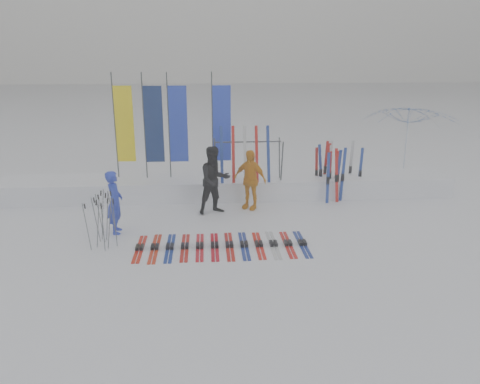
{
  "coord_description": "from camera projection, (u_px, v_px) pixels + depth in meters",
  "views": [
    {
      "loc": [
        -0.62,
        -9.56,
        4.35
      ],
      "look_at": [
        0.2,
        1.6,
        1.0
      ],
      "focal_mm": 35.0,
      "sensor_mm": 36.0,
      "label": 1
    }
  ],
  "objects": [
    {
      "name": "ski_rack",
      "position": [
        248.0,
        155.0,
        14.08
      ],
      "size": [
        2.04,
        0.8,
        1.23
      ],
      "color": "#383A3F",
      "rests_on": "ground"
    },
    {
      "name": "feather_flags",
      "position": [
        169.0,
        124.0,
        14.2
      ],
      "size": [
        3.54,
        0.17,
        3.2
      ],
      "color": "#383A3F",
      "rests_on": "ground"
    },
    {
      "name": "ground",
      "position": [
        236.0,
        256.0,
        10.42
      ],
      "size": [
        120.0,
        120.0,
        0.0
      ],
      "primitive_type": "plane",
      "color": "white",
      "rests_on": "ground"
    },
    {
      "name": "tent_canopy",
      "position": [
        408.0,
        146.0,
        15.44
      ],
      "size": [
        3.66,
        3.71,
        2.76
      ],
      "primitive_type": "imported",
      "rotation": [
        0.0,
        0.0,
        0.25
      ],
      "color": "white",
      "rests_on": "ground"
    },
    {
      "name": "person_yellow",
      "position": [
        250.0,
        180.0,
        13.35
      ],
      "size": [
        1.08,
        0.9,
        1.72
      ],
      "primitive_type": "imported",
      "rotation": [
        0.0,
        0.0,
        -0.57
      ],
      "color": "orange",
      "rests_on": "ground"
    },
    {
      "name": "pole_cluster",
      "position": [
        103.0,
        220.0,
        10.86
      ],
      "size": [
        0.66,
        0.86,
        1.24
      ],
      "color": "#595B60",
      "rests_on": "ground"
    },
    {
      "name": "upright_skis",
      "position": [
        334.0,
        172.0,
        14.46
      ],
      "size": [
        1.43,
        1.1,
        1.69
      ],
      "color": "navy",
      "rests_on": "ground"
    },
    {
      "name": "ski_row",
      "position": [
        222.0,
        245.0,
        10.89
      ],
      "size": [
        3.96,
        1.7,
        0.07
      ],
      "color": "red",
      "rests_on": "ground"
    },
    {
      "name": "snow_bank",
      "position": [
        227.0,
        186.0,
        14.73
      ],
      "size": [
        14.0,
        1.6,
        0.6
      ],
      "primitive_type": "cube",
      "color": "white",
      "rests_on": "ground"
    },
    {
      "name": "person_black",
      "position": [
        215.0,
        180.0,
        12.94
      ],
      "size": [
        1.12,
        1.01,
        1.9
      ],
      "primitive_type": "imported",
      "rotation": [
        0.0,
        0.0,
        0.38
      ],
      "color": "black",
      "rests_on": "ground"
    },
    {
      "name": "person_blue",
      "position": [
        115.0,
        202.0,
        11.55
      ],
      "size": [
        0.43,
        0.61,
        1.59
      ],
      "primitive_type": "imported",
      "rotation": [
        0.0,
        0.0,
        1.65
      ],
      "color": "#2034BD",
      "rests_on": "ground"
    }
  ]
}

